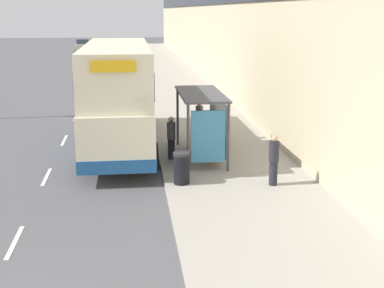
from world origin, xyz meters
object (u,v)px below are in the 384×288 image
Objects in this scene: car_1 at (83,46)px; pedestrian_3 at (199,119)px; bus_shelter at (207,114)px; car_0 at (129,50)px; pedestrian_4 at (222,120)px; pedestrian_at_shelter at (274,160)px; pedestrian_2 at (171,137)px; litter_bin at (182,168)px; double_decker_bus_near at (118,94)px; pedestrian_1 at (223,128)px.

car_1 is 2.80× the size of pedestrian_3.
bus_shelter reaches higher than pedestrian_3.
car_0 is 46.78m from pedestrian_4.
car_0 is 53.17m from pedestrian_at_shelter.
pedestrian_at_shelter is 0.97× the size of pedestrian_4.
car_1 is 54.73m from pedestrian_3.
bus_shelter reaches higher than pedestrian_at_shelter.
car_0 is 49.49m from pedestrian_2.
pedestrian_at_shelter is at bearing -84.84° from pedestrian_4.
pedestrian_2 is 3.66m from pedestrian_3.
pedestrian_3 is at bearing 77.54° from litter_bin.
pedestrian_4 is (0.93, -0.49, 0.03)m from pedestrian_3.
bus_shelter is 2.57× the size of pedestrian_2.
double_decker_bus_near is 6.51× the size of pedestrian_at_shelter.
pedestrian_1 reaches higher than pedestrian_2.
car_0 is 4.12× the size of litter_bin.
pedestrian_3 reaches higher than litter_bin.
pedestrian_at_shelter reaches higher than pedestrian_3.
pedestrian_3 reaches higher than car_0.
pedestrian_2 is (-2.16, -1.15, -0.05)m from pedestrian_1.
bus_shelter is 0.39× the size of double_decker_bus_near.
pedestrian_3 is at bearing 65.86° from pedestrian_2.
car_0 is at bearing 94.89° from pedestrian_at_shelter.
pedestrian_4 is 1.61× the size of litter_bin.
pedestrian_3 is at bearing 152.20° from pedestrian_4.
double_decker_bus_near reaches higher than litter_bin.
pedestrian_2 is 0.96× the size of pedestrian_4.
pedestrian_4 is (-0.58, 6.37, 0.02)m from pedestrian_at_shelter.
pedestrian_1 is at bearing 57.40° from bus_shelter.
pedestrian_at_shelter is (4.53, -52.98, 0.16)m from car_0.
double_decker_bus_near is at bearing 130.05° from pedestrian_at_shelter.
pedestrian_3 is at bearing 99.80° from car_1.
pedestrian_2 reaches higher than litter_bin.
pedestrian_4 is (1.12, 3.02, -0.87)m from bus_shelter.
litter_bin is at bearing -111.69° from pedestrian_4.
car_1 is 2.80× the size of pedestrian_2.
pedestrian_at_shelter is (10.83, -60.79, 0.11)m from car_1.
double_decker_bus_near is (-3.30, 2.59, 0.41)m from bus_shelter.
pedestrian_4 is (0.27, 1.70, -0.02)m from pedestrian_1.
pedestrian_at_shelter is 1.57× the size of litter_bin.
bus_shelter is 1.60m from pedestrian_2.
pedestrian_3 is (-1.51, 6.86, -0.01)m from pedestrian_at_shelter.
double_decker_bus_near reaches higher than pedestrian_3.
car_1 is at bearing 100.08° from pedestrian_1.
car_0 is at bearing 89.44° from double_decker_bus_near.
pedestrian_4 is (4.42, 0.43, -1.28)m from double_decker_bus_near.
pedestrian_at_shelter is at bearing -77.60° from pedestrian_3.
car_0 is 10.04m from car_1.
pedestrian_2 is at bearing -88.24° from car_0.
car_1 is at bearing 97.78° from pedestrian_2.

